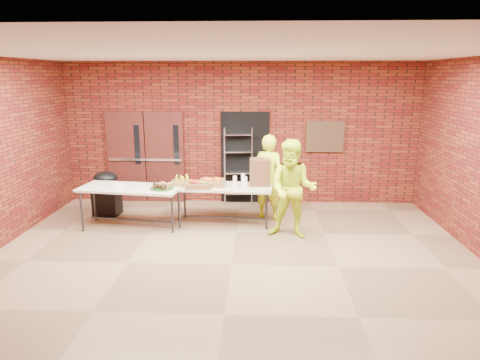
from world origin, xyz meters
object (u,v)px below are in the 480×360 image
at_px(volunteer_woman, 269,177).
at_px(volunteer_man, 293,189).
at_px(wire_rack, 238,166).
at_px(table_right, 224,189).
at_px(table_left, 131,190).
at_px(covered_grill, 107,193).
at_px(coffee_dispenser, 260,172).

bearing_deg(volunteer_woman, volunteer_man, 134.89).
height_order(wire_rack, volunteer_man, volunteer_man).
relative_size(table_right, volunteer_man, 1.08).
height_order(table_left, covered_grill, covered_grill).
xyz_separation_m(wire_rack, table_left, (-2.01, -1.64, -0.14)).
relative_size(wire_rack, volunteer_man, 0.97).
bearing_deg(table_left, table_right, 15.03).
bearing_deg(coffee_dispenser, table_left, -171.93).
relative_size(wire_rack, table_right, 0.90).
height_order(table_right, coffee_dispenser, coffee_dispenser).
xyz_separation_m(volunteer_woman, volunteer_man, (0.41, -1.01, 0.02)).
distance_m(table_left, volunteer_man, 3.12).
distance_m(wire_rack, table_right, 1.43).
distance_m(volunteer_woman, volunteer_man, 1.09).
distance_m(table_right, coffee_dispenser, 0.79).
bearing_deg(volunteer_woman, table_right, 45.10).
distance_m(table_right, volunteer_woman, 0.97).
relative_size(table_left, covered_grill, 2.16).
distance_m(wire_rack, table_left, 2.60).
bearing_deg(wire_rack, volunteer_man, -67.99).
bearing_deg(table_right, table_left, -168.50).
height_order(wire_rack, table_left, wire_rack).
bearing_deg(covered_grill, table_right, -6.89).
relative_size(table_left, volunteer_woman, 1.16).
xyz_separation_m(coffee_dispenser, volunteer_man, (0.59, -0.77, -0.14)).
bearing_deg(table_right, volunteer_woman, 26.08).
bearing_deg(covered_grill, volunteer_woman, 1.77).
distance_m(wire_rack, coffee_dispenser, 1.38).
distance_m(wire_rack, volunteer_man, 2.32).
height_order(table_left, coffee_dispenser, coffee_dispenser).
xyz_separation_m(covered_grill, volunteer_woman, (3.41, -0.10, 0.41)).
bearing_deg(covered_grill, coffee_dispenser, -2.62).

